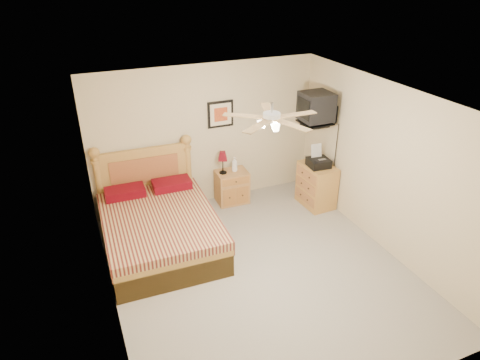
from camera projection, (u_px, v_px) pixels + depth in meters
name	position (u px, v px, depth m)	size (l,w,h in m)	color
floor	(260.00, 271.00, 6.12)	(4.50, 4.50, 0.00)	gray
ceiling	(264.00, 101.00, 4.98)	(4.00, 4.50, 0.04)	white
wall_back	(206.00, 136.00, 7.39)	(4.00, 0.04, 2.50)	beige
wall_front	(373.00, 311.00, 3.71)	(4.00, 0.04, 2.50)	beige
wall_left	(103.00, 228.00, 4.86)	(0.04, 4.50, 2.50)	beige
wall_right	(385.00, 169.00, 6.24)	(0.04, 4.50, 2.50)	beige
bed	(158.00, 209.00, 6.33)	(1.61, 2.11, 1.37)	#C08A40
nightstand	(232.00, 187.00, 7.76)	(0.56, 0.42, 0.60)	#A06731
table_lamp	(223.00, 162.00, 7.48)	(0.22, 0.22, 0.41)	#5D0611
lotion_bottle	(235.00, 164.00, 7.59)	(0.10, 0.10, 0.27)	white
framed_picture	(220.00, 114.00, 7.30)	(0.46, 0.04, 0.46)	black
dresser	(316.00, 185.00, 7.62)	(0.46, 0.66, 0.78)	#C1823F
fax_machine	(319.00, 157.00, 7.32)	(0.35, 0.37, 0.37)	black
magazine_lower	(309.00, 161.00, 7.57)	(0.21, 0.28, 0.03)	beige
magazine_upper	(308.00, 159.00, 7.59)	(0.20, 0.28, 0.02)	tan
wall_tv	(324.00, 108.00, 6.99)	(0.56, 0.46, 0.58)	black
ceiling_fan	(272.00, 118.00, 4.88)	(1.14, 1.14, 0.28)	white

